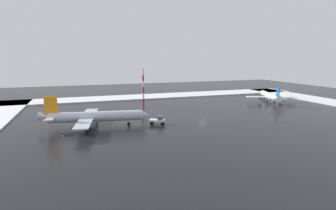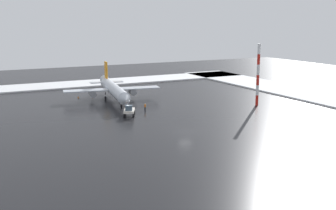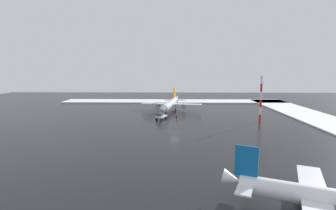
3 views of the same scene
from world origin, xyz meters
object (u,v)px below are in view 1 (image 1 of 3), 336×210
at_px(airplane_far_rear, 270,96).
at_px(traffic_cone_wingtip_side, 76,122).
at_px(traffic_cone_near_nose, 63,136).
at_px(pushback_tug, 158,120).
at_px(antenna_mast, 143,87).
at_px(airplane_foreground_jet, 94,117).
at_px(ground_crew_mid_apron, 97,121).
at_px(traffic_cone_mid_line, 63,131).
at_px(ground_crew_beside_wing, 143,118).

relative_size(airplane_far_rear, traffic_cone_wingtip_side, 45.18).
height_order(airplane_far_rear, traffic_cone_near_nose, airplane_far_rear).
relative_size(pushback_tug, traffic_cone_near_nose, 9.27).
relative_size(airplane_far_rear, antenna_mast, 1.63).
distance_m(airplane_foreground_jet, traffic_cone_wingtip_side, 8.42).
relative_size(airplane_far_rear, ground_crew_mid_apron, 14.53).
relative_size(traffic_cone_mid_line, traffic_cone_wingtip_side, 1.00).
bearing_deg(airplane_foreground_jet, airplane_far_rear, 23.28).
distance_m(pushback_tug, traffic_cone_near_nose, 26.75).
bearing_deg(pushback_tug, ground_crew_mid_apron, -170.97).
distance_m(airplane_foreground_jet, airplane_far_rear, 80.27).
bearing_deg(airplane_foreground_jet, traffic_cone_wingtip_side, 138.04).
xyz_separation_m(antenna_mast, traffic_cone_near_nose, (29.76, 37.04, -7.34)).
bearing_deg(ground_crew_mid_apron, ground_crew_beside_wing, 94.66).
bearing_deg(antenna_mast, traffic_cone_wingtip_side, 41.33).
bearing_deg(ground_crew_beside_wing, airplane_foreground_jet, 36.38).
xyz_separation_m(airplane_far_rear, traffic_cone_near_nose, (85.90, 26.92, -2.28)).
xyz_separation_m(airplane_foreground_jet, antenna_mast, (-21.72, -29.69, 4.58)).
bearing_deg(antenna_mast, traffic_cone_near_nose, 51.21).
height_order(ground_crew_mid_apron, traffic_cone_near_nose, ground_crew_mid_apron).
distance_m(pushback_tug, ground_crew_beside_wing, 6.33).
bearing_deg(traffic_cone_near_nose, traffic_cone_wingtip_side, -102.71).
bearing_deg(pushback_tug, airplane_foreground_jet, -163.27).
relative_size(ground_crew_mid_apron, antenna_mast, 0.11).
distance_m(antenna_mast, traffic_cone_near_nose, 48.08).
height_order(pushback_tug, traffic_cone_wingtip_side, pushback_tug).
height_order(airplane_far_rear, ground_crew_beside_wing, airplane_far_rear).
height_order(pushback_tug, traffic_cone_mid_line, pushback_tug).
distance_m(airplane_foreground_jet, antenna_mast, 37.06).
distance_m(ground_crew_beside_wing, traffic_cone_wingtip_side, 20.30).
distance_m(ground_crew_mid_apron, traffic_cone_mid_line, 10.82).
relative_size(airplane_far_rear, pushback_tug, 4.87).
bearing_deg(traffic_cone_mid_line, antenna_mast, -132.36).
bearing_deg(traffic_cone_near_nose, ground_crew_beside_wing, -157.04).
bearing_deg(pushback_tug, ground_crew_beside_wing, 148.32).
height_order(airplane_foreground_jet, traffic_cone_near_nose, airplane_foreground_jet).
height_order(ground_crew_beside_wing, traffic_cone_wingtip_side, ground_crew_beside_wing).
distance_m(antenna_mast, traffic_cone_wingtip_side, 36.32).
xyz_separation_m(airplane_foreground_jet, traffic_cone_mid_line, (8.32, 3.25, -2.76)).
height_order(airplane_foreground_jet, traffic_cone_wingtip_side, airplane_foreground_jet).
xyz_separation_m(antenna_mast, traffic_cone_wingtip_side, (26.71, 23.49, -7.34)).
height_order(airplane_far_rear, traffic_cone_mid_line, airplane_far_rear).
relative_size(airplane_foreground_jet, ground_crew_beside_wing, 18.02).
relative_size(pushback_tug, antenna_mast, 0.33).
bearing_deg(ground_crew_beside_wing, ground_crew_mid_apron, 27.58).
bearing_deg(traffic_cone_mid_line, airplane_foreground_jet, -158.66).
relative_size(pushback_tug, traffic_cone_wingtip_side, 9.27).
bearing_deg(traffic_cone_near_nose, ground_crew_mid_apron, -132.90).
xyz_separation_m(airplane_foreground_jet, traffic_cone_wingtip_side, (4.99, -6.19, -2.76)).
bearing_deg(antenna_mast, ground_crew_mid_apron, 52.80).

